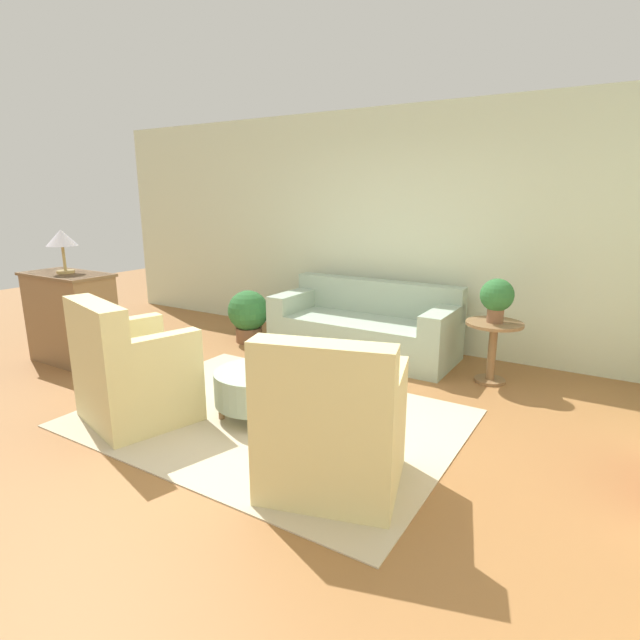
{
  "coord_description": "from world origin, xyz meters",
  "views": [
    {
      "loc": [
        2.36,
        -3.04,
        1.81
      ],
      "look_at": [
        0.15,
        0.55,
        0.75
      ],
      "focal_mm": 28.0,
      "sensor_mm": 36.0,
      "label": 1
    }
  ],
  "objects_px": {
    "couch": "(365,328)",
    "table_lamp": "(62,240)",
    "potted_plant_floor": "(248,314)",
    "ottoman_table": "(258,386)",
    "potted_plant_on_side_table": "(497,297)",
    "armchair_left": "(131,375)",
    "side_table": "(493,341)",
    "dresser": "(71,317)",
    "armchair_right": "(332,430)"
  },
  "relations": [
    {
      "from": "couch",
      "to": "ottoman_table",
      "type": "bearing_deg",
      "value": -89.5
    },
    {
      "from": "potted_plant_floor",
      "to": "side_table",
      "type": "bearing_deg",
      "value": 2.99
    },
    {
      "from": "armchair_right",
      "to": "side_table",
      "type": "xyz_separation_m",
      "value": [
        0.41,
        2.43,
        0.02
      ]
    },
    {
      "from": "armchair_left",
      "to": "ottoman_table",
      "type": "height_order",
      "value": "armchair_left"
    },
    {
      "from": "armchair_left",
      "to": "armchair_right",
      "type": "relative_size",
      "value": 1.0
    },
    {
      "from": "side_table",
      "to": "dresser",
      "type": "xyz_separation_m",
      "value": [
        -4.1,
        -1.78,
        0.09
      ]
    },
    {
      "from": "couch",
      "to": "potted_plant_floor",
      "type": "distance_m",
      "value": 1.51
    },
    {
      "from": "dresser",
      "to": "potted_plant_floor",
      "type": "bearing_deg",
      "value": 54.77
    },
    {
      "from": "dresser",
      "to": "table_lamp",
      "type": "xyz_separation_m",
      "value": [
        0.0,
        -0.0,
        0.84
      ]
    },
    {
      "from": "couch",
      "to": "ottoman_table",
      "type": "xyz_separation_m",
      "value": [
        0.02,
        -2.01,
        -0.04
      ]
    },
    {
      "from": "side_table",
      "to": "dresser",
      "type": "height_order",
      "value": "dresser"
    },
    {
      "from": "couch",
      "to": "potted_plant_floor",
      "type": "xyz_separation_m",
      "value": [
        -1.47,
        -0.33,
        0.05
      ]
    },
    {
      "from": "armchair_right",
      "to": "side_table",
      "type": "relative_size",
      "value": 1.66
    },
    {
      "from": "dresser",
      "to": "couch",
      "type": "bearing_deg",
      "value": 36.69
    },
    {
      "from": "armchair_right",
      "to": "potted_plant_on_side_table",
      "type": "relative_size",
      "value": 2.39
    },
    {
      "from": "armchair_left",
      "to": "ottoman_table",
      "type": "distance_m",
      "value": 1.03
    },
    {
      "from": "couch",
      "to": "side_table",
      "type": "distance_m",
      "value": 1.5
    },
    {
      "from": "couch",
      "to": "potted_plant_floor",
      "type": "height_order",
      "value": "couch"
    },
    {
      "from": "couch",
      "to": "table_lamp",
      "type": "relative_size",
      "value": 4.56
    },
    {
      "from": "couch",
      "to": "ottoman_table",
      "type": "distance_m",
      "value": 2.01
    },
    {
      "from": "potted_plant_on_side_table",
      "to": "table_lamp",
      "type": "xyz_separation_m",
      "value": [
        -4.1,
        -1.78,
        0.49
      ]
    },
    {
      "from": "armchair_left",
      "to": "potted_plant_on_side_table",
      "type": "distance_m",
      "value": 3.37
    },
    {
      "from": "armchair_right",
      "to": "ottoman_table",
      "type": "xyz_separation_m",
      "value": [
        -1.05,
        0.6,
        -0.13
      ]
    },
    {
      "from": "ottoman_table",
      "to": "side_table",
      "type": "height_order",
      "value": "side_table"
    },
    {
      "from": "side_table",
      "to": "potted_plant_floor",
      "type": "relative_size",
      "value": 0.94
    },
    {
      "from": "ottoman_table",
      "to": "table_lamp",
      "type": "distance_m",
      "value": 2.85
    },
    {
      "from": "dresser",
      "to": "potted_plant_on_side_table",
      "type": "bearing_deg",
      "value": 23.46
    },
    {
      "from": "potted_plant_floor",
      "to": "dresser",
      "type": "bearing_deg",
      "value": -125.23
    },
    {
      "from": "armchair_left",
      "to": "potted_plant_on_side_table",
      "type": "bearing_deg",
      "value": 46.69
    },
    {
      "from": "potted_plant_floor",
      "to": "table_lamp",
      "type": "xyz_separation_m",
      "value": [
        -1.15,
        -1.62,
        0.99
      ]
    },
    {
      "from": "couch",
      "to": "side_table",
      "type": "xyz_separation_m",
      "value": [
        1.48,
        -0.17,
        0.11
      ]
    },
    {
      "from": "armchair_left",
      "to": "table_lamp",
      "type": "xyz_separation_m",
      "value": [
        -1.8,
        0.65,
        0.95
      ]
    },
    {
      "from": "potted_plant_floor",
      "to": "table_lamp",
      "type": "distance_m",
      "value": 2.22
    },
    {
      "from": "couch",
      "to": "ottoman_table",
      "type": "relative_size",
      "value": 2.89
    },
    {
      "from": "potted_plant_on_side_table",
      "to": "table_lamp",
      "type": "relative_size",
      "value": 0.92
    },
    {
      "from": "armchair_left",
      "to": "table_lamp",
      "type": "bearing_deg",
      "value": 160.1
    },
    {
      "from": "couch",
      "to": "potted_plant_floor",
      "type": "bearing_deg",
      "value": -167.51
    },
    {
      "from": "ottoman_table",
      "to": "side_table",
      "type": "relative_size",
      "value": 1.19
    },
    {
      "from": "ottoman_table",
      "to": "dresser",
      "type": "bearing_deg",
      "value": 178.79
    },
    {
      "from": "ottoman_table",
      "to": "potted_plant_on_side_table",
      "type": "xyz_separation_m",
      "value": [
        1.46,
        1.83,
        0.6
      ]
    },
    {
      "from": "couch",
      "to": "armchair_left",
      "type": "xyz_separation_m",
      "value": [
        -0.81,
        -2.6,
        0.09
      ]
    },
    {
      "from": "side_table",
      "to": "table_lamp",
      "type": "bearing_deg",
      "value": -156.54
    },
    {
      "from": "ottoman_table",
      "to": "potted_plant_on_side_table",
      "type": "bearing_deg",
      "value": 51.41
    },
    {
      "from": "armchair_right",
      "to": "potted_plant_on_side_table",
      "type": "distance_m",
      "value": 2.51
    },
    {
      "from": "couch",
      "to": "side_table",
      "type": "relative_size",
      "value": 3.44
    },
    {
      "from": "ottoman_table",
      "to": "armchair_right",
      "type": "bearing_deg",
      "value": -29.55
    },
    {
      "from": "dresser",
      "to": "potted_plant_floor",
      "type": "relative_size",
      "value": 1.58
    },
    {
      "from": "armchair_right",
      "to": "table_lamp",
      "type": "relative_size",
      "value": 2.2
    },
    {
      "from": "ottoman_table",
      "to": "table_lamp",
      "type": "xyz_separation_m",
      "value": [
        -2.63,
        0.06,
        1.09
      ]
    },
    {
      "from": "armchair_right",
      "to": "potted_plant_on_side_table",
      "type": "bearing_deg",
      "value": 80.46
    }
  ]
}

